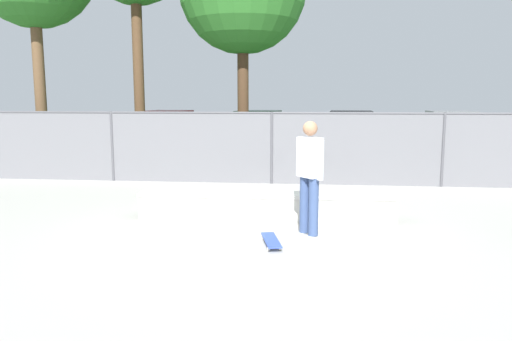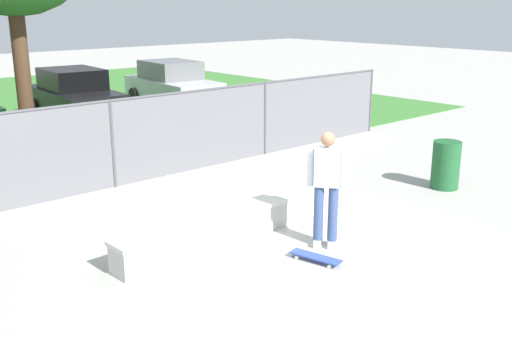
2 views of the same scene
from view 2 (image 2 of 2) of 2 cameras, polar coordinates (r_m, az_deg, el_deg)
name	(u,v)px [view 2 (image 2 of 2)]	position (r m, az deg, el deg)	size (l,w,h in m)	color
ground_plane	(265,255)	(9.05, 0.85, -8.09)	(80.00, 80.00, 0.00)	#ADAAA3
concrete_ledge	(239,222)	(9.64, -1.64, -4.97)	(4.56, 0.62, 0.49)	#B7B5AD
skateboarder	(327,184)	(9.09, 6.79, -1.31)	(0.43, 0.49, 1.82)	beige
skateboard	(316,257)	(8.84, 5.75, -8.27)	(0.38, 0.82, 0.09)	#334CB2
chainlink_fence	(112,140)	(12.36, -13.63, 2.86)	(16.79, 0.07, 1.82)	#4C4C51
car_black	(75,95)	(19.91, -17.03, 6.96)	(2.25, 4.32, 1.66)	black
car_silver	(172,84)	(21.86, -8.03, 8.22)	(2.25, 4.32, 1.66)	#B7BABF
trash_bin	(446,165)	(12.67, 17.76, 0.52)	(0.56, 0.56, 0.98)	#1E592D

